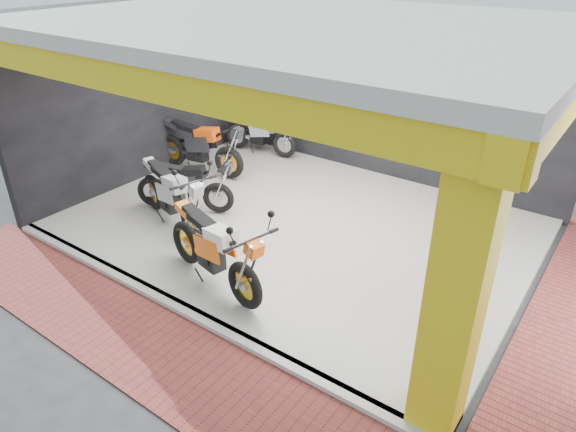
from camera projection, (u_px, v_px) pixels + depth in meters
name	position (u px, v px, depth m)	size (l,w,h in m)	color
ground	(226.00, 277.00, 8.18)	(80.00, 80.00, 0.00)	#2D2D30
showroom_floor	(298.00, 225.00, 9.58)	(8.00, 6.00, 0.10)	silver
showroom_ceiling	(300.00, 24.00, 7.92)	(8.40, 6.40, 0.20)	beige
back_wall	(381.00, 99.00, 11.00)	(8.20, 0.20, 3.50)	black
left_wall	(140.00, 100.00, 10.90)	(0.20, 6.20, 3.50)	black
corner_column	(457.00, 294.00, 4.88)	(0.50, 0.50, 3.50)	yellow
header_beam_front	(152.00, 81.00, 5.91)	(8.40, 0.30, 0.40)	yellow
floor_kerb	(179.00, 307.00, 7.42)	(8.00, 0.20, 0.10)	silver
paver_front	(136.00, 339.00, 6.88)	(9.00, 1.40, 0.03)	brown
moto_hero	(244.00, 265.00, 7.00)	(2.38, 0.88, 1.46)	#FF650A
moto_row_a	(191.00, 204.00, 8.67)	(2.32, 0.86, 1.41)	#A3A5AA
moto_row_b	(217.00, 183.00, 9.60)	(2.06, 0.76, 1.26)	black
moto_row_c	(228.00, 147.00, 10.99)	(2.42, 0.90, 1.48)	black
moto_row_d	(284.00, 133.00, 12.15)	(2.09, 0.77, 1.28)	#9C9FA3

